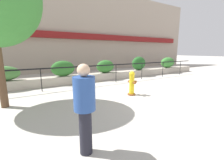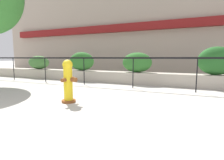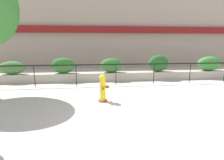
{
  "view_description": "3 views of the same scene",
  "coord_description": "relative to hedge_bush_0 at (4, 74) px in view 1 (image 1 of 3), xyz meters",
  "views": [
    {
      "loc": [
        -5.0,
        -2.94,
        1.94
      ],
      "look_at": [
        -0.97,
        3.77,
        0.43
      ],
      "focal_mm": 24.0,
      "sensor_mm": 36.0,
      "label": 1
    },
    {
      "loc": [
        1.87,
        -1.35,
        1.13
      ],
      "look_at": [
        -0.27,
        3.55,
        0.44
      ],
      "focal_mm": 28.0,
      "sensor_mm": 36.0,
      "label": 2
    },
    {
      "loc": [
        -1.24,
        -4.4,
        2.31
      ],
      "look_at": [
        -0.47,
        2.62,
        0.76
      ],
      "focal_mm": 28.0,
      "sensor_mm": 36.0,
      "label": 3
    }
  ],
  "objects": [
    {
      "name": "hedge_bush_2",
      "position": [
        5.66,
        0.0,
        0.06
      ],
      "size": [
        1.29,
        0.68,
        0.86
      ],
      "primitive_type": "ellipsoid",
      "color": "#2D6B28",
      "rests_on": "planter_wall_low"
    },
    {
      "name": "hedge_bush_0",
      "position": [
        0.0,
        0.0,
        0.0
      ],
      "size": [
        1.42,
        0.6,
        0.74
      ],
      "primitive_type": "ellipsoid",
      "color": "#427538",
      "rests_on": "planter_wall_low"
    },
    {
      "name": "hedge_bush_4",
      "position": [
        11.99,
        0.0,
        0.09
      ],
      "size": [
        1.57,
        0.7,
        0.91
      ],
      "primitive_type": "ellipsoid",
      "color": "#387F33",
      "rests_on": "planter_wall_low"
    },
    {
      "name": "fire_hydrant",
      "position": [
        4.94,
        -3.8,
        -0.32
      ],
      "size": [
        0.43,
        0.47,
        1.08
      ],
      "color": "brown",
      "rests_on": "ground"
    },
    {
      "name": "hedge_bush_3",
      "position": [
        8.62,
        0.0,
        0.15
      ],
      "size": [
        1.26,
        0.63,
        1.03
      ],
      "primitive_type": "ellipsoid",
      "color": "#235B23",
      "rests_on": "planter_wall_low"
    },
    {
      "name": "hedge_bush_1",
      "position": [
        2.85,
        0.0,
        0.09
      ],
      "size": [
        1.35,
        0.59,
        0.91
      ],
      "primitive_type": "ellipsoid",
      "color": "#2D6B28",
      "rests_on": "planter_wall_low"
    },
    {
      "name": "fence_railing_segment",
      "position": [
        5.82,
        -1.1,
        0.15
      ],
      "size": [
        15.0,
        0.05,
        1.15
      ],
      "color": "black",
      "rests_on": "ground"
    },
    {
      "name": "planter_wall_low",
      "position": [
        5.82,
        0.0,
        -0.62
      ],
      "size": [
        18.0,
        0.7,
        0.5
      ],
      "primitive_type": "cube",
      "color": "#ADA393",
      "rests_on": "ground"
    },
    {
      "name": "pedestrian",
      "position": [
        1.74,
        -6.46,
        0.12
      ],
      "size": [
        0.53,
        0.53,
        1.73
      ],
      "color": "black",
      "rests_on": "ground"
    },
    {
      "name": "building_facade",
      "position": [
        5.82,
        5.98,
        3.12
      ],
      "size": [
        30.0,
        1.36,
        8.0
      ],
      "color": "gray",
      "rests_on": "ground"
    },
    {
      "name": "ground_plane",
      "position": [
        5.82,
        -6.0,
        -0.87
      ],
      "size": [
        120.0,
        120.0,
        0.0
      ],
      "primitive_type": "plane",
      "color": "#B2ADA3"
    }
  ]
}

